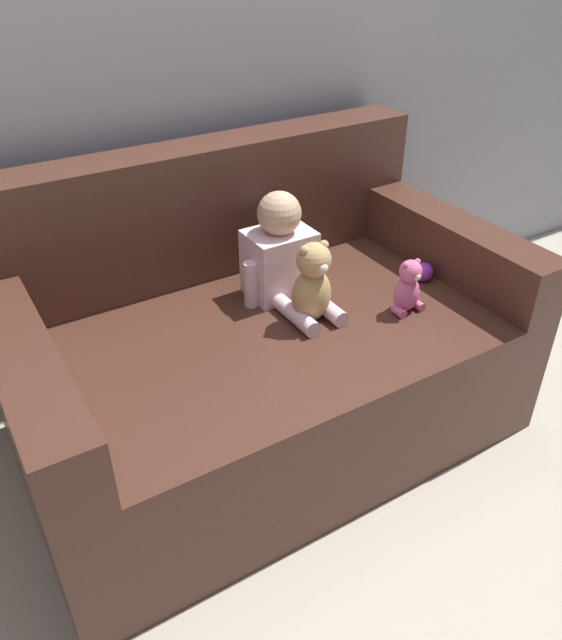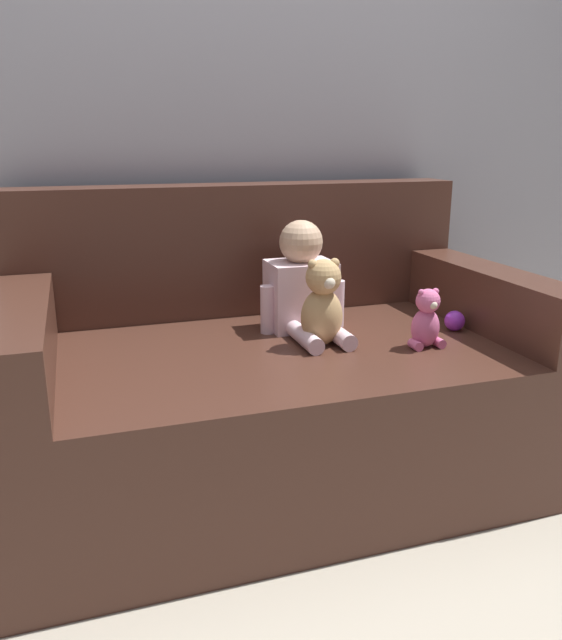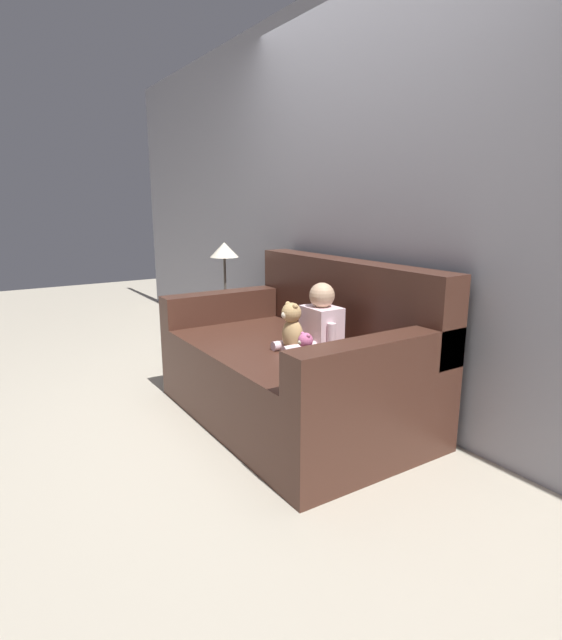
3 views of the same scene
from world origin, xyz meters
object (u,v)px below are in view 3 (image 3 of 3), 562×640
(teddy_bear_brown, at_px, (292,327))
(side_table, at_px, (225,273))
(toy_ball, at_px, (349,368))
(plush_toy_side, at_px, (306,352))
(couch, at_px, (298,365))
(person_baby, at_px, (319,321))

(teddy_bear_brown, xyz_separation_m, side_table, (-1.27, 0.23, 0.13))
(side_table, bearing_deg, toy_ball, -7.30)
(side_table, bearing_deg, plush_toy_side, -12.42)
(couch, distance_m, side_table, 1.22)
(teddy_bear_brown, height_order, plush_toy_side, teddy_bear_brown)
(teddy_bear_brown, bearing_deg, plush_toy_side, -21.74)
(toy_ball, relative_size, side_table, 0.07)
(plush_toy_side, distance_m, side_table, 1.62)
(couch, xyz_separation_m, teddy_bear_brown, (0.13, -0.13, 0.28))
(person_baby, xyz_separation_m, side_table, (-1.28, 0.04, 0.12))
(couch, distance_m, plush_toy_side, 0.55)
(plush_toy_side, xyz_separation_m, side_table, (-1.57, 0.35, 0.18))
(teddy_bear_brown, distance_m, plush_toy_side, 0.32)
(person_baby, distance_m, side_table, 1.28)
(couch, relative_size, person_baby, 4.35)
(toy_ball, bearing_deg, plush_toy_side, -146.77)
(person_baby, xyz_separation_m, plush_toy_side, (0.29, -0.30, -0.06))
(person_baby, height_order, toy_ball, person_baby)
(couch, height_order, toy_ball, couch)
(couch, bearing_deg, teddy_bear_brown, -46.40)
(person_baby, relative_size, side_table, 0.39)
(person_baby, bearing_deg, couch, -159.22)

